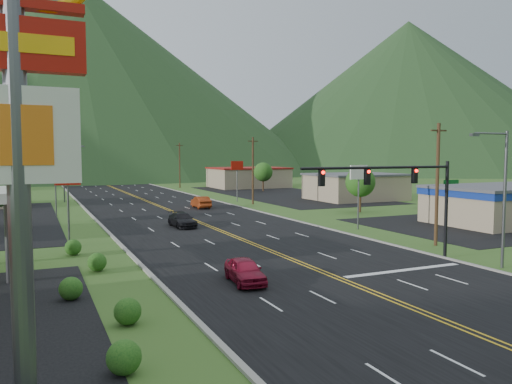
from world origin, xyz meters
name	(u,v)px	position (x,y,z in m)	size (l,w,h in m)	color
pylon_sign	(15,86)	(-17.00, 2.00, 9.30)	(4.32, 0.60, 14.00)	#59595E
traffic_signal	(403,186)	(6.48, 14.00, 5.33)	(13.10, 0.43, 7.00)	black
streetlight_east	(501,190)	(11.18, 10.00, 5.18)	(3.28, 0.25, 9.00)	#59595E
streetlight_west	(66,169)	(-11.68, 70.00, 5.18)	(3.28, 0.25, 9.00)	#59595E
building_east_near	(504,202)	(30.00, 25.00, 2.27)	(15.40, 10.40, 4.10)	tan
building_east_mid	(355,187)	(32.00, 55.00, 2.16)	(14.40, 11.40, 4.30)	tan
building_east_far	(249,177)	(28.00, 90.00, 2.26)	(16.40, 12.40, 4.50)	tan
pole_sign_west_a	(68,184)	(-14.00, 30.00, 5.05)	(2.00, 0.18, 6.40)	#59595E
pole_sign_west_b	(55,174)	(-14.00, 52.00, 5.05)	(2.00, 0.18, 6.40)	#59595E
pole_sign_east_a	(359,179)	(13.00, 28.00, 5.05)	(2.00, 0.18, 6.40)	#59595E
pole_sign_east_b	(237,170)	(13.00, 60.00, 5.05)	(2.00, 0.18, 6.40)	#59595E
tree_east_a	(360,182)	(22.00, 40.00, 3.89)	(3.84, 3.84, 5.82)	#382314
tree_east_b	(263,172)	(26.00, 78.00, 3.89)	(3.84, 3.84, 5.82)	#382314
utility_pole_a	(437,183)	(13.50, 18.00, 5.13)	(1.60, 0.28, 10.00)	#382314
utility_pole_b	(253,170)	(13.50, 55.00, 5.13)	(1.60, 0.28, 10.00)	#382314
utility_pole_c	(180,165)	(13.50, 95.00, 5.13)	(1.60, 0.28, 10.00)	#382314
utility_pole_d	(143,162)	(13.50, 135.00, 5.13)	(1.60, 0.28, 10.00)	#382314
mountain_n	(70,73)	(0.00, 220.00, 42.50)	(220.00, 220.00, 85.00)	#1B391A
mountain_ne	(407,96)	(147.84, 176.19, 35.00)	(180.00, 180.00, 70.00)	#1B391A
car_red_near	(245,271)	(-5.54, 13.36, 0.72)	(1.69, 4.21, 1.43)	maroon
car_dark_mid	(182,220)	(-2.66, 36.54, 0.72)	(2.01, 4.93, 1.43)	black
car_red_far	(201,202)	(4.73, 53.05, 0.81)	(1.70, 4.89, 1.61)	#943110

